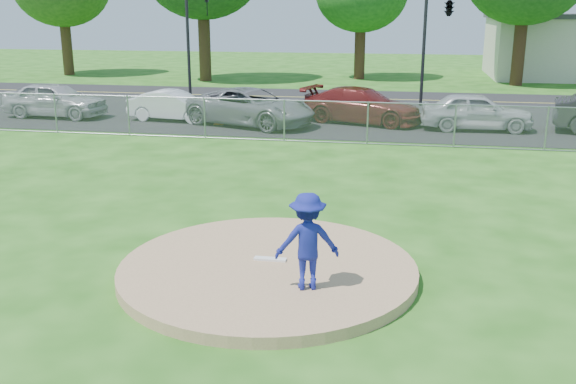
{
  "coord_description": "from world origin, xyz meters",
  "views": [
    {
      "loc": [
        2.34,
        -10.56,
        4.67
      ],
      "look_at": [
        0.0,
        2.0,
        1.0
      ],
      "focal_mm": 40.0,
      "sensor_mm": 36.0,
      "label": 1
    }
  ],
  "objects_px": {
    "parked_car_darkred": "(362,105)",
    "parked_car_pearl": "(476,111)",
    "traffic_signal_left": "(192,35)",
    "parked_car_silver": "(55,100)",
    "parked_car_white": "(174,106)",
    "traffic_cone": "(219,115)",
    "traffic_signal_center": "(447,10)",
    "pitcher": "(307,241)",
    "parked_car_gray": "(251,107)"
  },
  "relations": [
    {
      "from": "traffic_signal_center",
      "to": "parked_car_white",
      "type": "xyz_separation_m",
      "value": [
        -11.46,
        -6.5,
        -3.96
      ]
    },
    {
      "from": "traffic_signal_center",
      "to": "parked_car_silver",
      "type": "relative_size",
      "value": 1.23
    },
    {
      "from": "traffic_signal_left",
      "to": "parked_car_silver",
      "type": "distance_m",
      "value": 8.24
    },
    {
      "from": "traffic_cone",
      "to": "parked_car_darkred",
      "type": "relative_size",
      "value": 0.16
    },
    {
      "from": "parked_car_gray",
      "to": "traffic_signal_left",
      "type": "bearing_deg",
      "value": 54.82
    },
    {
      "from": "traffic_cone",
      "to": "parked_car_white",
      "type": "xyz_separation_m",
      "value": [
        -2.15,
        0.57,
        0.24
      ]
    },
    {
      "from": "parked_car_pearl",
      "to": "parked_car_darkred",
      "type": "bearing_deg",
      "value": 77.83
    },
    {
      "from": "traffic_signal_left",
      "to": "pitcher",
      "type": "distance_m",
      "value": 24.91
    },
    {
      "from": "parked_car_silver",
      "to": "traffic_signal_center",
      "type": "bearing_deg",
      "value": -65.53
    },
    {
      "from": "traffic_signal_left",
      "to": "parked_car_gray",
      "type": "distance_m",
      "value": 8.86
    },
    {
      "from": "pitcher",
      "to": "traffic_cone",
      "type": "distance_m",
      "value": 16.98
    },
    {
      "from": "traffic_signal_center",
      "to": "parked_car_pearl",
      "type": "distance_m",
      "value": 7.56
    },
    {
      "from": "parked_car_pearl",
      "to": "traffic_signal_center",
      "type": "bearing_deg",
      "value": 7.28
    },
    {
      "from": "traffic_cone",
      "to": "parked_car_pearl",
      "type": "xyz_separation_m",
      "value": [
        10.39,
        0.66,
        0.34
      ]
    },
    {
      "from": "parked_car_white",
      "to": "parked_car_darkred",
      "type": "height_order",
      "value": "parked_car_darkred"
    },
    {
      "from": "parked_car_gray",
      "to": "parked_car_darkred",
      "type": "height_order",
      "value": "parked_car_gray"
    },
    {
      "from": "traffic_signal_center",
      "to": "parked_car_darkred",
      "type": "height_order",
      "value": "traffic_signal_center"
    },
    {
      "from": "traffic_signal_center",
      "to": "parked_car_gray",
      "type": "relative_size",
      "value": 1.03
    },
    {
      "from": "traffic_signal_left",
      "to": "parked_car_white",
      "type": "relative_size",
      "value": 1.44
    },
    {
      "from": "parked_car_gray",
      "to": "parked_car_darkred",
      "type": "distance_m",
      "value": 4.68
    },
    {
      "from": "parked_car_white",
      "to": "parked_car_pearl",
      "type": "height_order",
      "value": "parked_car_pearl"
    },
    {
      "from": "traffic_signal_center",
      "to": "pitcher",
      "type": "distance_m",
      "value": 23.35
    },
    {
      "from": "traffic_signal_center",
      "to": "traffic_cone",
      "type": "relative_size",
      "value": 7.0
    },
    {
      "from": "traffic_signal_left",
      "to": "parked_car_white",
      "type": "distance_m",
      "value": 7.16
    },
    {
      "from": "traffic_signal_center",
      "to": "parked_car_gray",
      "type": "distance_m",
      "value": 11.26
    },
    {
      "from": "parked_car_gray",
      "to": "parked_car_darkred",
      "type": "xyz_separation_m",
      "value": [
        4.47,
        1.38,
        -0.02
      ]
    },
    {
      "from": "parked_car_darkred",
      "to": "parked_car_pearl",
      "type": "bearing_deg",
      "value": -82.85
    },
    {
      "from": "pitcher",
      "to": "parked_car_pearl",
      "type": "bearing_deg",
      "value": -120.05
    },
    {
      "from": "parked_car_pearl",
      "to": "traffic_signal_left",
      "type": "bearing_deg",
      "value": 62.81
    },
    {
      "from": "parked_car_white",
      "to": "parked_car_silver",
      "type": "bearing_deg",
      "value": 97.74
    },
    {
      "from": "traffic_cone",
      "to": "parked_car_pearl",
      "type": "distance_m",
      "value": 10.42
    },
    {
      "from": "parked_car_gray",
      "to": "parked_car_silver",
      "type": "bearing_deg",
      "value": 107.92
    },
    {
      "from": "traffic_signal_center",
      "to": "parked_car_silver",
      "type": "xyz_separation_m",
      "value": [
        -16.94,
        -6.6,
        -3.83
      ]
    },
    {
      "from": "parked_car_darkred",
      "to": "parked_car_pearl",
      "type": "distance_m",
      "value": 4.63
    },
    {
      "from": "traffic_signal_center",
      "to": "parked_car_silver",
      "type": "height_order",
      "value": "traffic_signal_center"
    },
    {
      "from": "traffic_signal_left",
      "to": "parked_car_silver",
      "type": "relative_size",
      "value": 1.23
    },
    {
      "from": "traffic_signal_left",
      "to": "parked_car_gray",
      "type": "bearing_deg",
      "value": -55.63
    },
    {
      "from": "traffic_cone",
      "to": "parked_car_pearl",
      "type": "height_order",
      "value": "parked_car_pearl"
    },
    {
      "from": "parked_car_silver",
      "to": "parked_car_white",
      "type": "xyz_separation_m",
      "value": [
        5.48,
        0.1,
        -0.13
      ]
    },
    {
      "from": "traffic_signal_center",
      "to": "parked_car_silver",
      "type": "distance_m",
      "value": 18.58
    },
    {
      "from": "parked_car_white",
      "to": "parked_car_pearl",
      "type": "relative_size",
      "value": 0.9
    },
    {
      "from": "parked_car_white",
      "to": "traffic_signal_center",
      "type": "bearing_deg",
      "value": -53.73
    },
    {
      "from": "pitcher",
      "to": "parked_car_darkred",
      "type": "bearing_deg",
      "value": -104.54
    },
    {
      "from": "traffic_signal_left",
      "to": "parked_car_darkred",
      "type": "bearing_deg",
      "value": -31.24
    },
    {
      "from": "pitcher",
      "to": "traffic_cone",
      "type": "height_order",
      "value": "pitcher"
    },
    {
      "from": "traffic_signal_center",
      "to": "pitcher",
      "type": "relative_size",
      "value": 3.43
    },
    {
      "from": "parked_car_silver",
      "to": "parked_car_darkred",
      "type": "bearing_deg",
      "value": -82.64
    },
    {
      "from": "parked_car_silver",
      "to": "parked_car_white",
      "type": "height_order",
      "value": "parked_car_silver"
    },
    {
      "from": "traffic_signal_center",
      "to": "parked_car_gray",
      "type": "xyz_separation_m",
      "value": [
        -7.95,
        -6.99,
        -3.84
      ]
    },
    {
      "from": "parked_car_gray",
      "to": "parked_car_pearl",
      "type": "relative_size",
      "value": 1.26
    }
  ]
}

